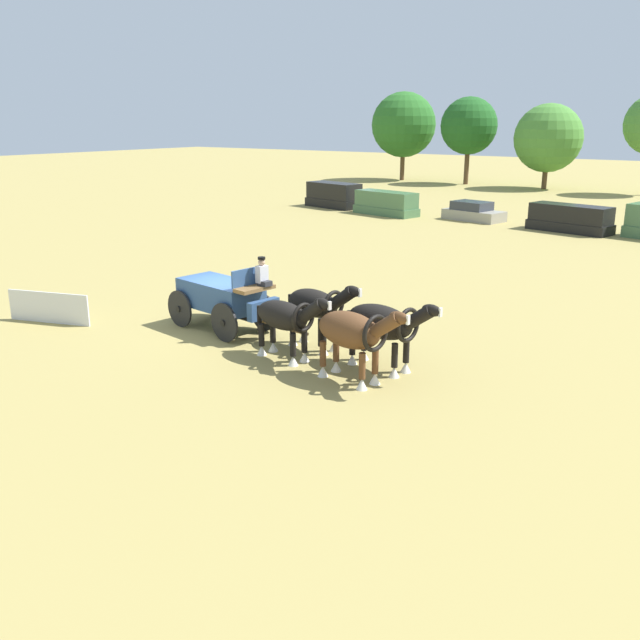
# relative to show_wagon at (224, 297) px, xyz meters

# --- Properties ---
(ground_plane) EXTENTS (220.00, 220.00, 0.00)m
(ground_plane) POSITION_rel_show_wagon_xyz_m (-0.16, 0.02, -1.15)
(ground_plane) COLOR #9E8C4C
(show_wagon) EXTENTS (6.00, 2.28, 2.66)m
(show_wagon) POSITION_rel_show_wagon_xyz_m (0.00, 0.00, 0.00)
(show_wagon) COLOR #2D4C7A
(show_wagon) RESTS_ON ground
(draft_horse_rear_near) EXTENTS (2.95, 1.14, 2.25)m
(draft_horse_rear_near) POSITION_rel_show_wagon_xyz_m (3.75, 0.09, 0.22)
(draft_horse_rear_near) COLOR black
(draft_horse_rear_near) RESTS_ON ground
(draft_horse_rear_off) EXTENTS (2.98, 1.13, 2.13)m
(draft_horse_rear_off) POSITION_rel_show_wagon_xyz_m (3.56, -1.20, 0.12)
(draft_horse_rear_off) COLOR black
(draft_horse_rear_off) RESTS_ON ground
(draft_horse_lead_near) EXTENTS (3.22, 1.28, 2.21)m
(draft_horse_lead_near) POSITION_rel_show_wagon_xyz_m (6.30, -0.29, 0.19)
(draft_horse_lead_near) COLOR black
(draft_horse_lead_near) RESTS_ON ground
(draft_horse_lead_off) EXTENTS (3.06, 1.28, 2.26)m
(draft_horse_lead_off) POSITION_rel_show_wagon_xyz_m (6.11, -1.58, 0.24)
(draft_horse_lead_off) COLOR brown
(draft_horse_lead_off) RESTS_ON ground
(parked_vehicle_a) EXTENTS (5.06, 2.93, 1.95)m
(parked_vehicle_a) POSITION_rel_show_wagon_xyz_m (-15.50, 29.66, -0.20)
(parked_vehicle_a) COLOR black
(parked_vehicle_a) RESTS_ON ground
(parked_vehicle_b) EXTENTS (5.32, 2.82, 1.71)m
(parked_vehicle_b) POSITION_rel_show_wagon_xyz_m (-9.89, 28.21, -0.32)
(parked_vehicle_b) COLOR #477047
(parked_vehicle_b) RESTS_ON ground
(parked_vehicle_c) EXTENTS (4.46, 2.76, 1.30)m
(parked_vehicle_c) POSITION_rel_show_wagon_xyz_m (-3.49, 29.22, -0.59)
(parked_vehicle_c) COLOR gray
(parked_vehicle_c) RESTS_ON ground
(parked_vehicle_d) EXTENTS (5.42, 2.84, 1.68)m
(parked_vehicle_d) POSITION_rel_show_wagon_xyz_m (3.49, 27.93, -0.33)
(parked_vehicle_d) COLOR black
(parked_vehicle_d) RESTS_ON ground
(tree_a) EXTENTS (7.19, 7.19, 9.73)m
(tree_a) POSITION_rel_show_wagon_xyz_m (-23.13, 55.05, 4.98)
(tree_a) COLOR brown
(tree_a) RESTS_ON ground
(tree_b) EXTENTS (5.95, 5.95, 9.05)m
(tree_b) POSITION_rel_show_wagon_xyz_m (-15.04, 54.49, 4.91)
(tree_b) COLOR brown
(tree_b) RESTS_ON ground
(tree_c) EXTENTS (6.66, 6.66, 8.29)m
(tree_c) POSITION_rel_show_wagon_xyz_m (-6.45, 54.08, 3.80)
(tree_c) COLOR brown
(tree_c) RESTS_ON ground
(sponsor_banner) EXTENTS (3.06, 1.07, 1.10)m
(sponsor_banner) POSITION_rel_show_wagon_xyz_m (-5.55, -2.92, -0.60)
(sponsor_banner) COLOR silver
(sponsor_banner) RESTS_ON ground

